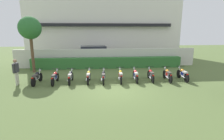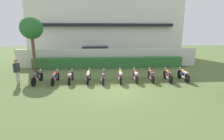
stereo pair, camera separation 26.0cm
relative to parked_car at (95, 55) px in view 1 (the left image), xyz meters
The scene contains 17 objects.
ground 9.36m from the parked_car, 82.30° to the right, with size 60.00×60.00×0.00m, color #566B38.
building 5.96m from the parked_car, 76.04° to the left, with size 18.70×6.50×7.82m.
compound_wall 2.37m from the parked_car, 58.28° to the right, with size 17.76×0.30×1.77m, color silver.
hedge_row 3.02m from the parked_car, 65.35° to the right, with size 14.21×0.70×1.02m, color #337033.
parked_car is the anchor object (origin of this frame).
tree_near_inspector 7.08m from the parked_car, 143.63° to the right, with size 1.85×1.85×4.68m.
motorcycle_in_row_0 8.37m from the parked_car, 117.95° to the right, with size 0.60×1.86×0.96m.
motorcycle_in_row_1 7.90m from the parked_car, 110.04° to the right, with size 0.60×1.86×0.95m.
motorcycle_in_row_2 7.55m from the parked_car, 102.70° to the right, with size 0.60×1.81×0.94m.
motorcycle_in_row_3 7.43m from the parked_car, 93.18° to the right, with size 0.60×1.83×0.97m.
motorcycle_in_row_4 7.55m from the parked_car, 85.32° to the right, with size 0.60×1.82×0.95m.
motorcycle_in_row_5 7.69m from the parked_car, 76.34° to the right, with size 0.60×1.92×0.98m.
motorcycle_in_row_6 7.90m from the parked_car, 68.34° to the right, with size 0.60×1.89×0.95m.
motorcycle_in_row_7 8.37m from the parked_car, 61.04° to the right, with size 0.60×1.83×0.94m.
motorcycle_in_row_8 9.13m from the parked_car, 54.98° to the right, with size 0.60×1.88×0.97m.
motorcycle_in_row_9 9.82m from the parked_car, 49.32° to the right, with size 0.60×1.86×0.97m.
inspector_person 9.10m from the parked_car, 124.44° to the right, with size 0.23×0.69×1.74m.
Camera 1 is at (-1.14, -10.12, 3.63)m, focal length 28.32 mm.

